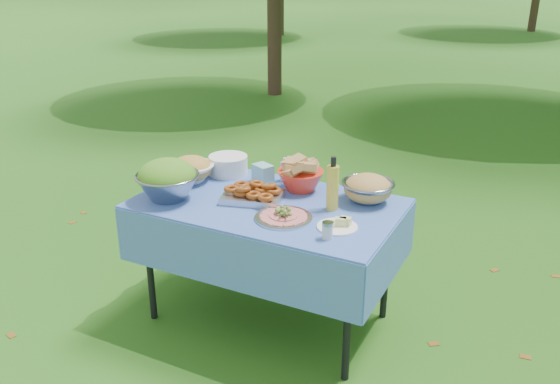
# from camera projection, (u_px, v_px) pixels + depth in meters

# --- Properties ---
(ground) EXTENTS (80.00, 80.00, 0.00)m
(ground) POSITION_uv_depth(u_px,v_px,m) (269.00, 317.00, 3.62)
(ground) COLOR #17370A
(ground) RESTS_ON ground
(picnic_table) EXTENTS (1.46, 0.86, 0.76)m
(picnic_table) POSITION_uv_depth(u_px,v_px,m) (268.00, 262.00, 3.48)
(picnic_table) COLOR #82B9FA
(picnic_table) RESTS_ON ground
(salad_bowl) EXTENTS (0.38, 0.38, 0.24)m
(salad_bowl) POSITION_uv_depth(u_px,v_px,m) (167.00, 179.00, 3.34)
(salad_bowl) COLOR gray
(salad_bowl) RESTS_ON picnic_table
(pasta_bowl_white) EXTENTS (0.34, 0.34, 0.16)m
(pasta_bowl_white) POSITION_uv_depth(u_px,v_px,m) (191.00, 169.00, 3.62)
(pasta_bowl_white) COLOR white
(pasta_bowl_white) RESTS_ON picnic_table
(plate_stack) EXTENTS (0.28, 0.28, 0.12)m
(plate_stack) POSITION_uv_depth(u_px,v_px,m) (228.00, 165.00, 3.74)
(plate_stack) COLOR white
(plate_stack) RESTS_ON picnic_table
(wipes_box) EXTENTS (0.14, 0.13, 0.11)m
(wipes_box) POSITION_uv_depth(u_px,v_px,m) (263.00, 173.00, 3.62)
(wipes_box) COLOR #81C7CE
(wipes_box) RESTS_ON picnic_table
(sanitizer_bottle) EXTENTS (0.06, 0.06, 0.15)m
(sanitizer_bottle) POSITION_uv_depth(u_px,v_px,m) (285.00, 169.00, 3.63)
(sanitizer_bottle) COLOR pink
(sanitizer_bottle) RESTS_ON picnic_table
(bread_bowl) EXTENTS (0.35, 0.35, 0.18)m
(bread_bowl) POSITION_uv_depth(u_px,v_px,m) (301.00, 175.00, 3.48)
(bread_bowl) COLOR red
(bread_bowl) RESTS_ON picnic_table
(pasta_bowl_steel) EXTENTS (0.31, 0.31, 0.16)m
(pasta_bowl_steel) POSITION_uv_depth(u_px,v_px,m) (368.00, 188.00, 3.32)
(pasta_bowl_steel) COLOR gray
(pasta_bowl_steel) RESTS_ON picnic_table
(fried_tray) EXTENTS (0.38, 0.31, 0.08)m
(fried_tray) POSITION_uv_depth(u_px,v_px,m) (253.00, 194.00, 3.35)
(fried_tray) COLOR #B6B6BA
(fried_tray) RESTS_ON picnic_table
(charcuterie_platter) EXTENTS (0.36, 0.36, 0.07)m
(charcuterie_platter) POSITION_uv_depth(u_px,v_px,m) (283.00, 212.00, 3.12)
(charcuterie_platter) COLOR silver
(charcuterie_platter) RESTS_ON picnic_table
(oil_bottle) EXTENTS (0.08, 0.08, 0.30)m
(oil_bottle) POSITION_uv_depth(u_px,v_px,m) (333.00, 184.00, 3.19)
(oil_bottle) COLOR gold
(oil_bottle) RESTS_ON picnic_table
(cheese_plate) EXTENTS (0.21, 0.21, 0.06)m
(cheese_plate) POSITION_uv_depth(u_px,v_px,m) (337.00, 223.00, 3.01)
(cheese_plate) COLOR white
(cheese_plate) RESTS_ON picnic_table
(shaker) EXTENTS (0.07, 0.07, 0.09)m
(shaker) POSITION_uv_depth(u_px,v_px,m) (327.00, 230.00, 2.89)
(shaker) COLOR silver
(shaker) RESTS_ON picnic_table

